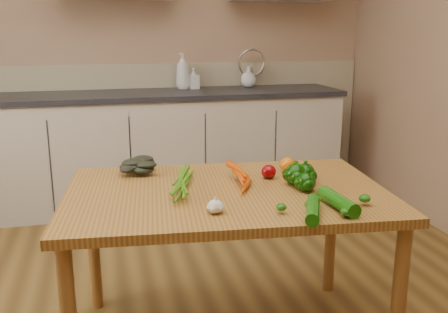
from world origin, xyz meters
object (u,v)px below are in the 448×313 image
Objects in this scene: garlic_bulb at (215,207)px; pepper_b at (305,174)px; soap_bottle_a at (183,71)px; leafy_greens at (135,164)px; tomato_a at (269,172)px; table at (227,208)px; tomato_b at (288,165)px; pepper_a at (296,174)px; zucchini_b at (313,209)px; soap_bottle_b at (194,78)px; carrot_bunch at (222,178)px; pepper_c at (306,182)px; tomato_c at (305,170)px; soap_bottle_c at (248,77)px; zucchini_a at (338,201)px.

pepper_b is at bearing 29.03° from garlic_bulb.
leafy_greens is (-0.53, -1.77, -0.28)m from soap_bottle_a.
soap_bottle_a is at bearing 91.61° from tomato_a.
pepper_b is at bearing 74.70° from soap_bottle_a.
tomato_b reaches higher than table.
pepper_a is at bearing 31.04° from garlic_bulb.
tomato_a is (0.58, -0.23, -0.02)m from leafy_greens.
table is 0.33m from pepper_a.
zucchini_b is (0.23, -0.37, 0.10)m from table.
tomato_a is at bearing -102.00° from soap_bottle_b.
carrot_bunch is at bearing -108.41° from soap_bottle_b.
pepper_c reaches higher than tomato_c.
carrot_bunch is (-0.26, -2.04, -0.23)m from soap_bottle_b.
soap_bottle_c reaches higher than tomato_c.
tomato_a is (-0.08, 0.12, -0.02)m from pepper_a.
table is at bearing 121.84° from zucchini_b.
zucchini_b is at bearing -102.18° from pepper_a.
tomato_a is at bearing 19.56° from carrot_bunch.
carrot_bunch is 1.30× the size of leafy_greens.
tomato_a is at bearing 33.54° from table.
tomato_b and tomato_c have the same top height.
soap_bottle_c is 2.16m from pepper_b.
soap_bottle_a is 2.24m from pepper_c.
soap_bottle_b is 1.92m from tomato_b.
garlic_bulb is 0.63× the size of pepper_a.
tomato_c is at bearing 47.09° from pepper_a.
tomato_b is at bearing 44.64° from garlic_bulb.
soap_bottle_c is at bearing 78.84° from tomato_b.
soap_bottle_a is 4.85× the size of garlic_bulb.
zucchini_b is at bearing 108.08° from soap_bottle_c.
pepper_c is (0.67, -0.44, -0.01)m from leafy_greens.
carrot_bunch is 0.33m from garlic_bulb.
garlic_bulb is 0.48m from pepper_a.
tomato_b is (0.18, -1.92, -0.29)m from soap_bottle_a.
pepper_a is 0.15m from tomato_a.
leafy_greens reaches higher than table.
tomato_b is at bearing 78.43° from pepper_a.
zucchini_b is at bearing -107.99° from pepper_c.
soap_bottle_b reaches higher than table.
table is 18.40× the size of tomato_b.
leafy_greens reaches higher than zucchini_a.
soap_bottle_a is at bearing 73.47° from leafy_greens.
soap_bottle_a reaches higher than tomato_c.
zucchini_b is at bearing -159.36° from zucchini_a.
table is 18.64× the size of tomato_c.
leafy_greens is at bearing 158.86° from tomato_a.
soap_bottle_a is (0.17, 2.12, 0.41)m from table.
table is 8.40× the size of soap_bottle_b.
pepper_a is at bearing 108.22° from soap_bottle_c.
soap_bottle_c is 2.52× the size of tomato_a.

